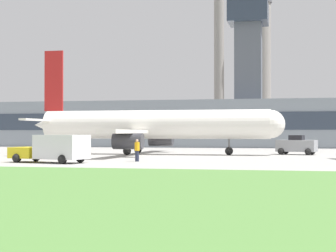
% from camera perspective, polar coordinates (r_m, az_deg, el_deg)
% --- Properties ---
extents(ground_plane, '(400.00, 400.00, 0.00)m').
position_cam_1_polar(ground_plane, '(52.95, 0.62, -3.17)').
color(ground_plane, '#999691').
extents(terminal_building, '(73.68, 11.73, 22.98)m').
position_cam_1_polar(terminal_building, '(90.38, 5.72, 0.60)').
color(terminal_building, gray).
rests_on(terminal_building, ground_plane).
extents(smokestack_left, '(2.46, 2.46, 38.91)m').
position_cam_1_polar(smokestack_left, '(121.29, 5.20, 7.51)').
color(smokestack_left, gray).
rests_on(smokestack_left, ground_plane).
extents(smokestack_right, '(4.10, 4.10, 30.98)m').
position_cam_1_polar(smokestack_right, '(121.46, 9.56, 5.64)').
color(smokestack_right, gray).
rests_on(smokestack_right, ground_plane).
extents(airplane, '(27.15, 24.77, 11.28)m').
position_cam_1_polar(airplane, '(59.09, -1.78, 0.09)').
color(airplane, white).
rests_on(airplane, ground_plane).
extents(pushback_tug, '(4.36, 3.17, 2.03)m').
position_cam_1_polar(pushback_tug, '(60.09, 12.93, -1.97)').
color(pushback_tug, gray).
rests_on(pushback_tug, ground_plane).
extents(fuel_truck, '(6.58, 3.94, 2.13)m').
position_cam_1_polar(fuel_truck, '(43.54, -11.52, -2.28)').
color(fuel_truck, yellow).
rests_on(fuel_truck, ground_plane).
extents(ground_crew_person, '(0.50, 0.50, 1.76)m').
position_cam_1_polar(ground_crew_person, '(44.69, -3.16, -2.47)').
color(ground_crew_person, '#23283D').
rests_on(ground_crew_person, ground_plane).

